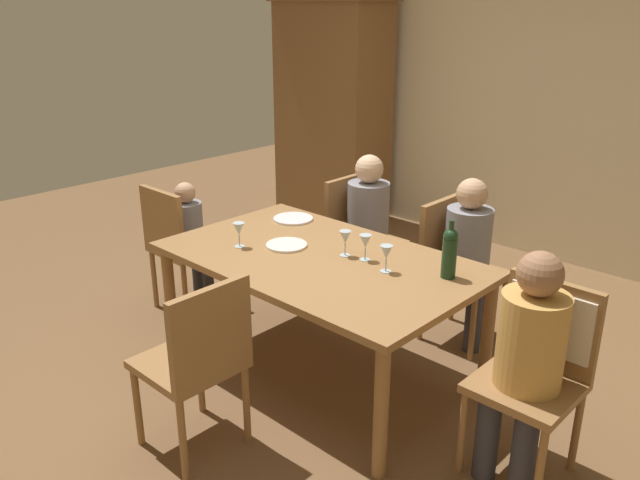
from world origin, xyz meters
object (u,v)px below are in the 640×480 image
(wine_glass_near_left, at_px, (386,253))
(wine_glass_far, at_px, (239,230))
(person_man_guest, at_px, (471,250))
(dinner_plate_guest_left, at_px, (293,219))
(person_woman_host, at_px, (371,220))
(wine_bottle_tall_green, at_px, (450,252))
(wine_glass_near_right, at_px, (345,238))
(wine_glass_centre, at_px, (365,242))
(chair_near, at_px, (199,356))
(person_child_small, at_px, (191,233))
(dining_table, at_px, (320,269))
(chair_left_end, at_px, (178,241))
(person_man_bearded, at_px, (527,353))
(armoire_cabinet, at_px, (332,109))
(chair_far_right, at_px, (454,260))
(chair_right_end, at_px, (541,351))
(dinner_plate_host, at_px, (287,245))
(chair_far_left, at_px, (358,231))

(wine_glass_near_left, distance_m, wine_glass_far, 0.90)
(person_man_guest, distance_m, dinner_plate_guest_left, 1.16)
(person_man_guest, xyz_separation_m, dinner_plate_guest_left, (-1.00, -0.57, 0.11))
(person_woman_host, bearing_deg, wine_bottle_tall_green, 57.56)
(wine_glass_near_right, bearing_deg, wine_glass_centre, 12.11)
(person_man_guest, bearing_deg, chair_near, -10.49)
(person_child_small, xyz_separation_m, wine_bottle_tall_green, (1.96, 0.23, 0.33))
(chair_near, bearing_deg, wine_glass_near_left, -17.34)
(person_man_guest, height_order, wine_bottle_tall_green, person_man_guest)
(dining_table, bearing_deg, person_child_small, 178.92)
(dining_table, relative_size, chair_left_end, 1.95)
(person_man_bearded, xyz_separation_m, dinner_plate_guest_left, (-1.85, 0.38, 0.10))
(armoire_cabinet, bearing_deg, dinner_plate_guest_left, -53.80)
(chair_far_right, relative_size, person_man_bearded, 0.82)
(person_man_bearded, relative_size, wine_bottle_tall_green, 3.56)
(dinner_plate_guest_left, bearing_deg, chair_right_end, -7.01)
(chair_left_end, bearing_deg, dinner_plate_host, 3.99)
(person_child_small, bearing_deg, person_man_guest, 27.81)
(chair_right_end, xyz_separation_m, person_woman_host, (-1.66, 0.80, 0.05))
(person_man_bearded, distance_m, wine_glass_near_left, 0.90)
(person_man_bearded, height_order, dinner_plate_host, person_man_bearded)
(wine_glass_far, bearing_deg, chair_near, -52.97)
(chair_left_end, height_order, person_child_small, person_child_small)
(dining_table, relative_size, person_man_guest, 1.64)
(wine_glass_near_left, bearing_deg, wine_glass_near_right, 175.70)
(chair_far_right, height_order, person_child_small, person_child_small)
(dining_table, xyz_separation_m, chair_near, (0.09, -0.92, -0.13))
(wine_glass_centre, bearing_deg, chair_left_end, -171.57)
(wine_bottle_tall_green, height_order, wine_glass_near_left, wine_bottle_tall_green)
(chair_right_end, height_order, dinner_plate_host, chair_right_end)
(wine_glass_near_left, bearing_deg, armoire_cabinet, 137.36)
(dining_table, height_order, wine_bottle_tall_green, wine_bottle_tall_green)
(dining_table, xyz_separation_m, chair_far_left, (-0.49, 0.92, -0.13))
(person_man_guest, xyz_separation_m, wine_bottle_tall_green, (0.25, -0.67, 0.25))
(chair_right_end, bearing_deg, wine_glass_near_left, 2.57)
(person_man_guest, height_order, dinner_plate_host, person_man_guest)
(chair_near, distance_m, wine_glass_far, 0.95)
(chair_right_end, bearing_deg, chair_left_end, 4.72)
(chair_left_end, height_order, wine_glass_far, chair_left_end)
(chair_near, relative_size, person_woman_host, 0.83)
(chair_far_left, xyz_separation_m, person_child_small, (-0.79, -0.90, 0.03))
(person_man_bearded, distance_m, dinner_plate_host, 1.54)
(wine_glass_near_left, bearing_deg, person_man_guest, 88.14)
(person_child_small, relative_size, wine_glass_centre, 6.28)
(chair_right_end, xyz_separation_m, person_child_small, (-2.56, -0.10, -0.03))
(wine_glass_far, bearing_deg, chair_left_end, 171.41)
(chair_left_end, xyz_separation_m, chair_near, (1.36, -0.84, 0.00))
(chair_far_left, relative_size, wine_glass_near_right, 6.17)
(armoire_cabinet, height_order, dinner_plate_host, armoire_cabinet)
(chair_far_left, xyz_separation_m, person_man_bearded, (1.77, -0.95, 0.11))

